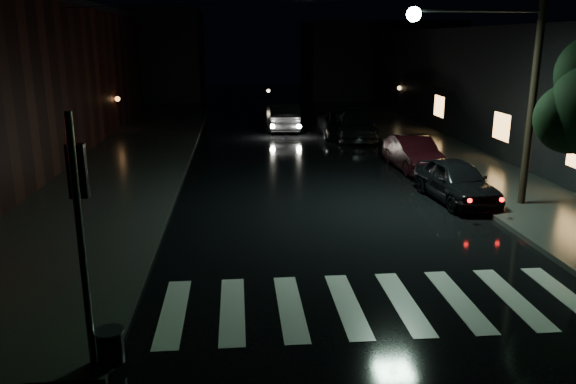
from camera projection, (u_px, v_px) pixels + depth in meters
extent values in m
plane|color=black|center=(232.00, 321.00, 11.06)|extent=(120.00, 120.00, 0.00)
cube|color=#282826|center=(117.00, 167.00, 24.05)|extent=(6.00, 44.00, 0.15)
cube|color=#282826|center=(456.00, 161.00, 25.37)|extent=(4.00, 44.00, 0.15)
cube|color=black|center=(562.00, 87.00, 29.05)|extent=(10.00, 40.00, 6.00)
cube|color=black|center=(126.00, 55.00, 52.38)|extent=(14.00, 10.00, 8.00)
cube|color=black|center=(378.00, 59.00, 54.61)|extent=(14.00, 10.00, 7.00)
cube|color=beige|center=(375.00, 303.00, 11.80)|extent=(9.00, 3.00, 0.01)
cylinder|color=slate|center=(81.00, 245.00, 8.83)|extent=(0.12, 0.12, 4.20)
cylinder|color=black|center=(111.00, 347.00, 9.33)|extent=(0.44, 0.44, 0.55)
cylinder|color=slate|center=(109.00, 331.00, 9.25)|extent=(0.48, 0.48, 0.04)
cube|color=black|center=(77.00, 171.00, 8.70)|extent=(0.28, 0.16, 0.85)
sphere|color=#0CFF33|center=(80.00, 185.00, 8.85)|extent=(0.20, 0.20, 0.20)
sphere|color=black|center=(571.00, 118.00, 14.17)|extent=(1.80, 1.80, 1.80)
cylinder|color=black|center=(535.00, 80.00, 17.53)|extent=(0.24, 0.24, 8.00)
cylinder|color=slate|center=(479.00, 11.00, 16.81)|extent=(4.00, 0.08, 0.08)
sphere|color=#BFFFD8|center=(414.00, 14.00, 16.66)|extent=(0.44, 0.44, 0.44)
imported|color=black|center=(456.00, 181.00, 19.16)|extent=(2.01, 4.30, 1.42)
imported|color=black|center=(414.00, 154.00, 23.72)|extent=(1.64, 4.34, 1.41)
imported|color=black|center=(356.00, 124.00, 31.47)|extent=(2.82, 5.58, 1.55)
imported|color=black|center=(341.00, 125.00, 31.99)|extent=(2.30, 4.93, 1.37)
imported|color=black|center=(285.00, 117.00, 34.26)|extent=(2.11, 5.08, 1.63)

